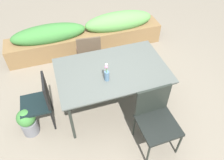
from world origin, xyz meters
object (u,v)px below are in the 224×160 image
chair_near_right (156,117)px  planter_box (87,35)px  chair_far_side (89,53)px  dining_table (112,72)px  flower_vase (107,74)px  potted_plant (28,122)px  chair_end_left (40,100)px

chair_near_right → planter_box: size_ratio=0.29×
chair_far_side → chair_near_right: (0.51, -1.55, -0.02)m
dining_table → chair_far_side: chair_far_side is taller
flower_vase → potted_plant: (-1.16, 0.05, -0.63)m
chair_far_side → chair_near_right: bearing=-65.3°
chair_near_right → planter_box: chair_near_right is taller
dining_table → planter_box: size_ratio=0.49×
chair_near_right → potted_plant: 1.78m
chair_near_right → planter_box: (-0.38, 2.39, -0.18)m
chair_near_right → flower_vase: bearing=-52.8°
chair_end_left → chair_far_side: bearing=-48.0°
flower_vase → potted_plant: 1.33m
chair_near_right → flower_vase: 0.85m
potted_plant → chair_end_left: bearing=27.6°
flower_vase → potted_plant: bearing=177.6°
dining_table → planter_box: bearing=91.0°
chair_far_side → flower_vase: flower_vase is taller
dining_table → planter_box: (-0.03, 1.62, -0.39)m
chair_near_right → flower_vase: (-0.48, 0.60, 0.36)m
planter_box → chair_far_side: bearing=-99.3°
chair_far_side → planter_box: 0.87m
dining_table → chair_end_left: (-1.06, -0.00, -0.23)m
planter_box → flower_vase: bearing=-93.2°
chair_near_right → potted_plant: size_ratio=1.93×
dining_table → chair_near_right: chair_near_right is taller
dining_table → flower_vase: flower_vase is taller
chair_near_right → potted_plant: chair_near_right is taller
chair_near_right → chair_end_left: bearing=-30.0°
chair_end_left → chair_near_right: size_ratio=0.94×
chair_far_side → potted_plant: (-1.13, -0.90, -0.29)m
dining_table → potted_plant: dining_table is taller
chair_far_side → flower_vase: bearing=-81.4°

